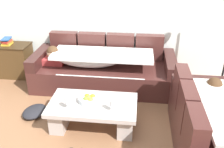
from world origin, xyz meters
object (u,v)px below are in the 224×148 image
object	(u,v)px
couch_near_window	(214,130)
open_magazine	(122,100)
coffee_table	(93,112)
fruit_bowl	(89,99)
wine_glass_near_right	(113,103)
side_cabinet	(13,60)
crumpled_garment	(35,111)
wine_glass_near_left	(67,101)
book_stack_on_cabinet	(7,41)
couch_along_wall	(101,69)

from	to	relation	value
couch_near_window	open_magazine	distance (m)	1.22
coffee_table	fruit_bowl	world-z (taller)	fruit_bowl
fruit_bowl	wine_glass_near_right	distance (m)	0.40
fruit_bowl	side_cabinet	xyz separation A→B (m)	(-1.78, 1.36, -0.10)
wine_glass_near_right	crumpled_garment	size ratio (longest dim) A/B	0.42
coffee_table	crumpled_garment	xyz separation A→B (m)	(-0.93, 0.15, -0.18)
coffee_table	fruit_bowl	xyz separation A→B (m)	(-0.06, 0.03, 0.18)
side_cabinet	open_magazine	bearing A→B (deg)	-29.76
wine_glass_near_left	book_stack_on_cabinet	bearing A→B (deg)	135.61
coffee_table	wine_glass_near_right	bearing A→B (deg)	-27.38
open_magazine	crumpled_garment	size ratio (longest dim) A/B	0.70
wine_glass_near_left	wine_glass_near_right	size ratio (longest dim) A/B	1.00
couch_near_window	side_cabinet	world-z (taller)	couch_near_window
fruit_bowl	wine_glass_near_left	bearing A→B (deg)	-142.73
fruit_bowl	couch_near_window	bearing A→B (deg)	-12.95
fruit_bowl	book_stack_on_cabinet	distance (m)	2.28
fruit_bowl	book_stack_on_cabinet	bearing A→B (deg)	143.29
couch_along_wall	wine_glass_near_right	distance (m)	1.36
couch_along_wall	couch_near_window	distance (m)	2.18
wine_glass_near_left	wine_glass_near_right	bearing A→B (deg)	0.73
couch_near_window	wine_glass_near_left	world-z (taller)	couch_near_window
side_cabinet	crumpled_garment	distance (m)	1.55
side_cabinet	wine_glass_near_right	bearing A→B (deg)	-35.82
wine_glass_near_left	side_cabinet	world-z (taller)	side_cabinet
crumpled_garment	fruit_bowl	bearing A→B (deg)	-7.86
fruit_bowl	wine_glass_near_right	xyz separation A→B (m)	(0.35, -0.18, 0.07)
wine_glass_near_right	open_magazine	xyz separation A→B (m)	(0.10, 0.26, -0.11)
book_stack_on_cabinet	coffee_table	bearing A→B (deg)	-36.39
coffee_table	wine_glass_near_left	world-z (taller)	wine_glass_near_left
couch_along_wall	wine_glass_near_left	bearing A→B (deg)	-100.49
fruit_bowl	coffee_table	bearing A→B (deg)	-25.40
wine_glass_near_right	crumpled_garment	distance (m)	1.33
wine_glass_near_right	fruit_bowl	bearing A→B (deg)	152.96
wine_glass_near_left	wine_glass_near_right	world-z (taller)	same
fruit_bowl	book_stack_on_cabinet	xyz separation A→B (m)	(-1.82, 1.35, 0.28)
open_magazine	wine_glass_near_left	bearing A→B (deg)	-155.63
fruit_bowl	wine_glass_near_right	world-z (taller)	wine_glass_near_right
open_magazine	couch_near_window	bearing A→B (deg)	-18.08
coffee_table	couch_along_wall	bearing A→B (deg)	92.97
fruit_bowl	crumpled_garment	bearing A→B (deg)	172.14
couch_near_window	side_cabinet	bearing A→B (deg)	62.90
couch_near_window	book_stack_on_cabinet	distance (m)	3.83
fruit_bowl	wine_glass_near_left	size ratio (longest dim) A/B	1.69
couch_near_window	couch_along_wall	bearing A→B (deg)	46.70
coffee_table	book_stack_on_cabinet	world-z (taller)	book_stack_on_cabinet
fruit_bowl	open_magazine	world-z (taller)	fruit_bowl
open_magazine	book_stack_on_cabinet	world-z (taller)	book_stack_on_cabinet
book_stack_on_cabinet	crumpled_garment	distance (m)	1.68
couch_near_window	book_stack_on_cabinet	world-z (taller)	couch_near_window
wine_glass_near_right	open_magazine	distance (m)	0.30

